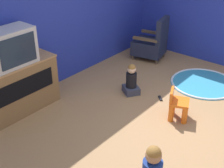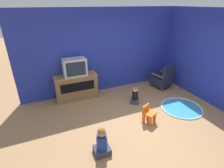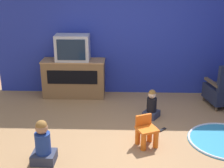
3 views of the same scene
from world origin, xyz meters
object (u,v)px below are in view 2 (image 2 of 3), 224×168
at_px(child_watching_center, 102,143).
at_px(remote_control, 148,109).
at_px(yellow_kid_chair, 149,115).
at_px(tv_cabinet, 76,86).
at_px(television, 75,67).
at_px(child_watching_left, 135,96).
at_px(black_armchair, 162,79).

distance_m(child_watching_center, remote_control, 2.05).
bearing_deg(yellow_kid_chair, tv_cabinet, 101.26).
distance_m(television, yellow_kid_chair, 2.56).
xyz_separation_m(television, yellow_kid_chair, (1.40, -1.97, -0.85)).
height_order(television, child_watching_left, television).
relative_size(black_armchair, child_watching_left, 1.67).
distance_m(television, child_watching_left, 2.02).
height_order(black_armchair, child_watching_center, black_armchair).
distance_m(tv_cabinet, black_armchair, 3.04).
distance_m(black_armchair, child_watching_left, 1.55).
distance_m(tv_cabinet, yellow_kid_chair, 2.44).
bearing_deg(remote_control, television, 93.46).
bearing_deg(yellow_kid_chair, television, 101.53).
height_order(black_armchair, yellow_kid_chair, black_armchair).
height_order(television, remote_control, television).
bearing_deg(tv_cabinet, child_watching_center, -91.54).
bearing_deg(child_watching_center, yellow_kid_chair, 20.34).
bearing_deg(child_watching_left, yellow_kid_chair, -157.09).
distance_m(black_armchair, yellow_kid_chair, 2.22).
xyz_separation_m(yellow_kid_chair, child_watching_left, (0.16, 0.98, 0.02)).
xyz_separation_m(tv_cabinet, child_watching_center, (-0.07, -2.48, -0.13)).
xyz_separation_m(tv_cabinet, remote_control, (1.71, -1.50, -0.40)).
distance_m(black_armchair, remote_control, 1.70).
relative_size(television, black_armchair, 0.76).
xyz_separation_m(black_armchair, yellow_kid_chair, (-1.61, -1.53, -0.13)).
bearing_deg(television, tv_cabinet, 90.00).
xyz_separation_m(television, child_watching_left, (1.56, -0.99, -0.83)).
bearing_deg(yellow_kid_chair, remote_control, 33.27).
height_order(child_watching_left, remote_control, child_watching_left).
distance_m(yellow_kid_chair, child_watching_left, 1.00).
relative_size(tv_cabinet, child_watching_left, 2.43).
bearing_deg(child_watching_left, remote_control, -131.02).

